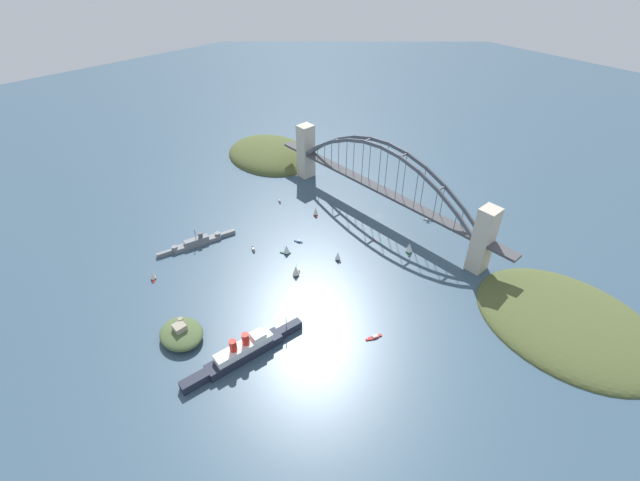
{
  "coord_description": "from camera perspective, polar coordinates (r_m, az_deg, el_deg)",
  "views": [
    {
      "loc": [
        -235.74,
        293.02,
        247.81
      ],
      "look_at": [
        0.0,
        78.63,
        8.0
      ],
      "focal_mm": 25.28,
      "sensor_mm": 36.0,
      "label": 1
    }
  ],
  "objects": [
    {
      "name": "small_boat_6",
      "position": [
        393.53,
        -20.4,
        -4.17
      ],
      "size": [
        8.04,
        6.25,
        8.04
      ],
      "color": "#B2231E",
      "rests_on": "ground"
    },
    {
      "name": "headland_east_shore",
      "position": [
        561.72,
        -6.07,
        10.57
      ],
      "size": [
        116.9,
        92.48,
        31.73
      ],
      "color": "#4C562D",
      "rests_on": "ground"
    },
    {
      "name": "seaplane_taxiing_near_bridge",
      "position": [
        450.88,
        13.54,
        2.8
      ],
      "size": [
        9.55,
        8.02,
        4.96
      ],
      "color": "#B7B7B2",
      "rests_on": "ground"
    },
    {
      "name": "naval_cruiser",
      "position": [
        419.97,
        -15.25,
        -0.19
      ],
      "size": [
        17.75,
        71.71,
        17.26
      ],
      "color": "slate",
      "rests_on": "ground"
    },
    {
      "name": "small_boat_2",
      "position": [
        403.38,
        11.24,
        -0.85
      ],
      "size": [
        9.17,
        9.48,
        11.13
      ],
      "color": "#2D6B3D",
      "rests_on": "ground"
    },
    {
      "name": "harbor_arch_bridge",
      "position": [
        433.68,
        7.76,
        6.73
      ],
      "size": [
        280.65,
        15.51,
        75.91
      ],
      "color": "beige",
      "rests_on": "ground"
    },
    {
      "name": "fort_island_mid_harbor",
      "position": [
        337.82,
        -17.16,
        -11.19
      ],
      "size": [
        34.0,
        28.78,
        14.34
      ],
      "color": "#4C6038",
      "rests_on": "ground"
    },
    {
      "name": "small_boat_4",
      "position": [
        395.44,
        -4.27,
        -1.09
      ],
      "size": [
        8.68,
        8.16,
        10.07
      ],
      "color": "#2D6B3D",
      "rests_on": "ground"
    },
    {
      "name": "small_boat_8",
      "position": [
        372.27,
        -3.07,
        -3.8
      ],
      "size": [
        7.11,
        9.66,
        10.95
      ],
      "color": "brown",
      "rests_on": "ground"
    },
    {
      "name": "headland_west_shore",
      "position": [
        383.22,
        29.21,
        -9.26
      ],
      "size": [
        136.95,
        108.62,
        20.02
      ],
      "color": "#4C562D",
      "rests_on": "ground"
    },
    {
      "name": "small_boat_9",
      "position": [
        329.23,
        6.88,
        -12.05
      ],
      "size": [
        5.71,
        12.24,
        1.91
      ],
      "color": "#B2231E",
      "rests_on": "ground"
    },
    {
      "name": "small_boat_0",
      "position": [
        410.29,
        -2.74,
        -0.11
      ],
      "size": [
        7.79,
        4.6,
        2.12
      ],
      "color": "#234C8C",
      "rests_on": "ground"
    },
    {
      "name": "small_boat_1",
      "position": [
        404.56,
        -8.45,
        -1.12
      ],
      "size": [
        9.07,
        5.33,
        2.51
      ],
      "color": "black",
      "rests_on": "ground"
    },
    {
      "name": "ground_plane",
      "position": [
        450.38,
        7.43,
        3.24
      ],
      "size": [
        1400.0,
        1400.0,
        0.0
      ],
      "primitive_type": "plane",
      "color": "#385166"
    },
    {
      "name": "small_boat_7",
      "position": [
        468.53,
        -5.14,
        4.98
      ],
      "size": [
        7.16,
        4.43,
        2.09
      ],
      "color": "black",
      "rests_on": "ground"
    },
    {
      "name": "ocean_liner",
      "position": [
        316.27,
        -9.62,
        -13.67
      ],
      "size": [
        15.43,
        92.02,
        21.08
      ],
      "color": "#1E2333",
      "rests_on": "ground"
    },
    {
      "name": "small_boat_5",
      "position": [
        387.94,
        2.27,
        -1.98
      ],
      "size": [
        8.09,
        5.42,
        9.01
      ],
      "color": "black",
      "rests_on": "ground"
    },
    {
      "name": "channel_marker_buoy",
      "position": [
        414.74,
        6.88,
        0.16
      ],
      "size": [
        2.2,
        2.2,
        2.75
      ],
      "color": "red",
      "rests_on": "ground"
    },
    {
      "name": "small_boat_3",
      "position": [
        443.9,
        -0.56,
        3.74
      ],
      "size": [
        7.96,
        6.18,
        9.78
      ],
      "color": "#B2231E",
      "rests_on": "ground"
    }
  ]
}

